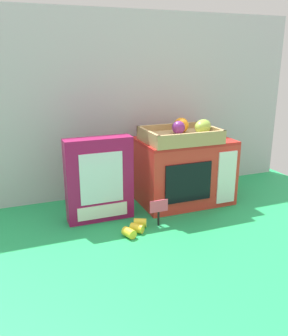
# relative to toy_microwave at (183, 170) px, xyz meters

# --- Properties ---
(ground_plane) EXTENTS (1.70, 1.70, 0.00)m
(ground_plane) POSITION_rel_toy_microwave_xyz_m (-0.18, -0.03, -0.13)
(ground_plane) COLOR #219E54
(ground_plane) RESTS_ON ground
(display_back_panel) EXTENTS (1.61, 0.03, 0.78)m
(display_back_panel) POSITION_rel_toy_microwave_xyz_m (-0.18, 0.20, 0.26)
(display_back_panel) COLOR #B7BABF
(display_back_panel) RESTS_ON ground
(toy_microwave) EXTENTS (0.38, 0.26, 0.27)m
(toy_microwave) POSITION_rel_toy_microwave_xyz_m (0.00, 0.00, 0.00)
(toy_microwave) COLOR red
(toy_microwave) RESTS_ON ground
(food_groups_crate) EXTENTS (0.29, 0.22, 0.09)m
(food_groups_crate) POSITION_rel_toy_microwave_xyz_m (-0.02, -0.02, 0.16)
(food_groups_crate) COLOR tan
(food_groups_crate) RESTS_ON toy_microwave
(cookie_set_box) EXTENTS (0.25, 0.07, 0.32)m
(cookie_set_box) POSITION_rel_toy_microwave_xyz_m (-0.38, -0.05, 0.02)
(cookie_set_box) COLOR #99144C
(cookie_set_box) RESTS_ON ground
(price_sign) EXTENTS (0.07, 0.01, 0.10)m
(price_sign) POSITION_rel_toy_microwave_xyz_m (-0.20, -0.19, -0.07)
(price_sign) COLOR black
(price_sign) RESTS_ON ground
(loose_toy_banana) EXTENTS (0.11, 0.11, 0.03)m
(loose_toy_banana) POSITION_rel_toy_microwave_xyz_m (-0.29, -0.20, -0.12)
(loose_toy_banana) COLOR yellow
(loose_toy_banana) RESTS_ON ground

